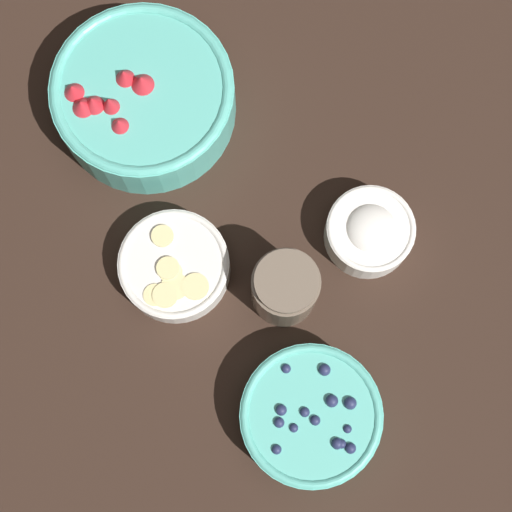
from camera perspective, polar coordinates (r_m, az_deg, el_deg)
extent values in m
plane|color=black|center=(1.11, -1.17, 3.15)|extent=(4.00, 4.00, 0.00)
cylinder|color=#56B7A8|center=(1.12, -7.41, 10.31)|extent=(0.23, 0.23, 0.07)
torus|color=#56B7A8|center=(1.09, -7.63, 10.95)|extent=(0.23, 0.23, 0.02)
cylinder|color=red|center=(1.10, -7.56, 10.73)|extent=(0.19, 0.19, 0.02)
cone|color=red|center=(1.09, -8.76, 11.79)|extent=(0.03, 0.03, 0.03)
cone|color=red|center=(1.08, -9.71, 9.99)|extent=(0.03, 0.03, 0.03)
cone|color=red|center=(1.08, -10.80, 10.01)|extent=(0.03, 0.03, 0.03)
cone|color=red|center=(1.08, -7.62, 11.44)|extent=(0.05, 0.05, 0.03)
cone|color=red|center=(1.07, -9.10, 8.69)|extent=(0.04, 0.04, 0.02)
cone|color=red|center=(1.08, -11.52, 9.81)|extent=(0.05, 0.05, 0.02)
cone|color=red|center=(1.09, -12.10, 10.76)|extent=(0.04, 0.04, 0.02)
cylinder|color=#56B7A8|center=(1.05, 3.63, -10.60)|extent=(0.17, 0.17, 0.05)
torus|color=#56B7A8|center=(1.02, 3.71, -10.57)|extent=(0.17, 0.17, 0.01)
cylinder|color=#23284C|center=(1.03, 3.69, -10.58)|extent=(0.14, 0.14, 0.02)
sphere|color=#23284C|center=(1.02, 5.72, -12.35)|extent=(0.01, 0.01, 0.01)
sphere|color=#23284C|center=(1.02, 3.27, -10.35)|extent=(0.01, 0.01, 0.01)
sphere|color=#23284C|center=(1.02, 5.44, -12.34)|extent=(0.01, 0.01, 0.01)
sphere|color=#23284C|center=(1.02, 2.02, -7.52)|extent=(0.01, 0.01, 0.01)
sphere|color=#23284C|center=(1.02, 6.12, -11.39)|extent=(0.01, 0.01, 0.01)
sphere|color=#23284C|center=(1.02, 1.55, -11.04)|extent=(0.01, 0.01, 0.01)
sphere|color=#23284C|center=(1.02, 6.32, -12.62)|extent=(0.01, 0.01, 0.01)
sphere|color=#23284C|center=(1.02, 1.38, -12.77)|extent=(0.01, 0.01, 0.01)
sphere|color=#23284C|center=(1.02, 6.30, -9.73)|extent=(0.02, 0.02, 0.02)
sphere|color=#23284C|center=(1.02, 2.53, -11.38)|extent=(0.01, 0.01, 0.01)
sphere|color=#23284C|center=(1.02, 5.07, -9.60)|extent=(0.02, 0.02, 0.02)
sphere|color=#23284C|center=(1.02, 4.59, -7.57)|extent=(0.01, 0.01, 0.01)
sphere|color=#23284C|center=(1.02, 1.69, -10.22)|extent=(0.01, 0.01, 0.01)
sphere|color=#23284C|center=(1.02, 3.97, -10.88)|extent=(0.01, 0.01, 0.01)
cylinder|color=silver|center=(1.07, -5.33, -0.82)|extent=(0.14, 0.14, 0.04)
torus|color=silver|center=(1.05, -5.43, -0.63)|extent=(0.14, 0.14, 0.01)
cylinder|color=beige|center=(1.06, -5.40, -0.69)|extent=(0.11, 0.11, 0.01)
cylinder|color=beige|center=(1.05, -5.94, -0.77)|extent=(0.03, 0.03, 0.01)
cylinder|color=beige|center=(1.06, -6.25, 1.32)|extent=(0.03, 0.03, 0.01)
cylinder|color=beige|center=(1.04, -4.06, -2.06)|extent=(0.03, 0.03, 0.01)
cylinder|color=beige|center=(1.05, -5.42, -2.03)|extent=(0.03, 0.03, 0.01)
cylinder|color=beige|center=(1.05, -5.68, -1.11)|extent=(0.03, 0.03, 0.00)
cylinder|color=beige|center=(1.04, -6.06, -2.63)|extent=(0.03, 0.03, 0.01)
cylinder|color=beige|center=(1.05, -6.77, -2.60)|extent=(0.03, 0.03, 0.00)
cylinder|color=white|center=(1.08, 7.54, 1.56)|extent=(0.11, 0.11, 0.05)
torus|color=white|center=(1.06, 7.69, 1.82)|extent=(0.11, 0.11, 0.01)
cylinder|color=white|center=(1.07, 7.64, 1.74)|extent=(0.09, 0.09, 0.01)
ellipsoid|color=white|center=(1.06, 7.69, 1.82)|extent=(0.06, 0.06, 0.03)
cylinder|color=brown|center=(1.04, 1.94, -2.19)|extent=(0.08, 0.08, 0.10)
cylinder|color=#3D2316|center=(1.04, 1.92, -2.27)|extent=(0.07, 0.07, 0.07)
cylinder|color=brown|center=(0.98, 2.04, -1.69)|extent=(0.08, 0.08, 0.01)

